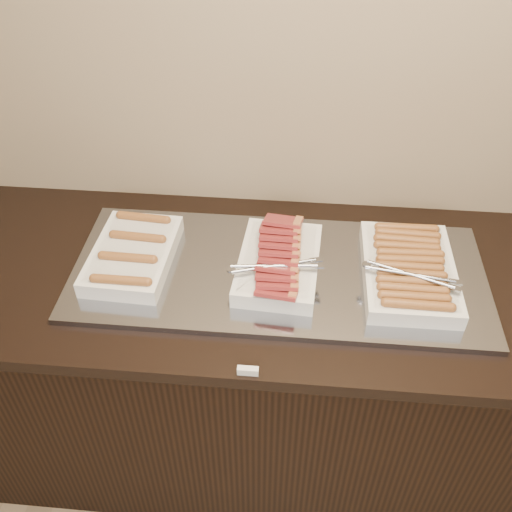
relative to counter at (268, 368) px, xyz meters
The scene contains 6 objects.
counter is the anchor object (origin of this frame).
warming_tray 0.46m from the counter, ahead, with size 1.20×0.50×0.02m, color gray.
dish_left 0.64m from the counter, behind, with size 0.24×0.35×0.07m.
dish_center 0.50m from the counter, ahead, with size 0.27×0.37×0.10m.
dish_right 0.64m from the counter, ahead, with size 0.27×0.38×0.08m.
label_holder 0.58m from the counter, 94.49° to the right, with size 0.05×0.02×0.02m, color silver.
Camera 1 is at (0.07, 0.91, 2.06)m, focal length 40.00 mm.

